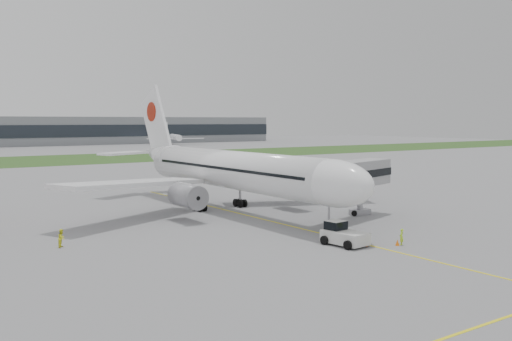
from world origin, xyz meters
TOP-DOWN VIEW (x-y plane):
  - ground at (0.00, 0.00)m, footprint 600.00×600.00m
  - apron_markings at (0.00, -5.00)m, footprint 70.00×70.00m
  - grass_strip at (0.00, 120.00)m, footprint 600.00×50.00m
  - airliner at (0.00, 4.87)m, footprint 48.13×53.95m
  - pushback_tug at (-1.93, -19.12)m, footprint 3.38×4.63m
  - jet_bridge at (8.37, -9.23)m, footprint 15.29×8.42m
  - safety_cone_left at (-0.50, -20.86)m, footprint 0.42×0.42m
  - safety_cone_right at (2.15, -22.47)m, footprint 0.42×0.42m
  - ground_crew_near at (2.71, -22.46)m, footprint 0.69×0.62m
  - ground_crew_far at (-24.71, -4.68)m, footprint 1.05×1.08m
  - distant_aircraft_right at (88.92, 197.83)m, footprint 35.00×32.89m

SIDE VIEW (x-z plane):
  - ground at x=0.00m, z-range 0.00..0.00m
  - apron_markings at x=0.00m, z-range -0.02..0.02m
  - distant_aircraft_right at x=88.92m, z-range -5.45..5.45m
  - grass_strip at x=0.00m, z-range 0.00..0.02m
  - safety_cone_left at x=-0.50m, z-range 0.00..0.57m
  - safety_cone_right at x=2.15m, z-range 0.00..0.58m
  - ground_crew_near at x=2.71m, z-range 0.00..1.58m
  - ground_crew_far at x=-24.71m, z-range 0.00..1.75m
  - pushback_tug at x=-1.93m, z-range -0.09..2.15m
  - jet_bridge at x=8.37m, z-range 1.75..9.02m
  - airliner at x=0.00m, z-range -3.28..14.60m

